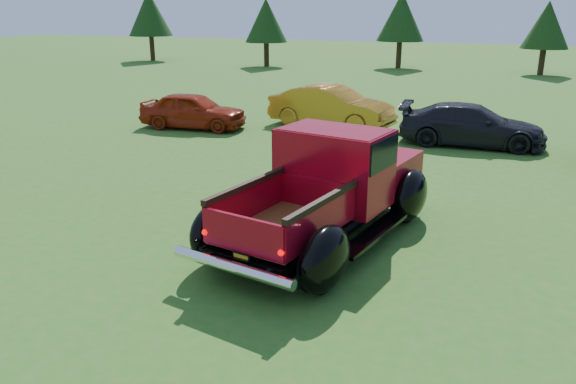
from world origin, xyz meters
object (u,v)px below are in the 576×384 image
object	(u,v)px
tree_mid_left	(401,17)
show_car_red	(193,110)
show_car_yellow	(331,107)
pickup_truck	(334,185)
tree_far_west	(150,13)
tree_west	(266,21)
tree_mid_right	(547,25)
show_car_grey	(472,125)

from	to	relation	value
tree_mid_left	show_car_red	distance (m)	23.00
show_car_yellow	pickup_truck	bearing A→B (deg)	-153.52
tree_far_west	show_car_red	bearing A→B (deg)	-54.36
tree_west	tree_mid_right	size ratio (longest dim) A/B	1.05
tree_west	show_car_grey	bearing A→B (deg)	-53.46
tree_west	show_car_yellow	bearing A→B (deg)	-62.00
tree_far_west	show_car_yellow	bearing A→B (deg)	-44.67
tree_mid_right	show_car_yellow	distance (m)	21.43
tree_mid_left	tree_mid_right	distance (m)	9.06
pickup_truck	show_car_grey	size ratio (longest dim) A/B	1.32
tree_far_west	show_car_grey	size ratio (longest dim) A/B	1.20
tree_far_west	pickup_truck	distance (m)	37.01
tree_far_west	show_car_grey	bearing A→B (deg)	-40.19
tree_west	pickup_truck	bearing A→B (deg)	-65.86
tree_mid_right	pickup_truck	size ratio (longest dim) A/B	0.77
tree_west	tree_mid_left	bearing A→B (deg)	12.53
tree_west	pickup_truck	size ratio (longest dim) A/B	0.80
tree_far_west	show_car_grey	world-z (taller)	tree_far_west
tree_far_west	show_car_red	distance (m)	26.69
tree_far_west	tree_west	size ratio (longest dim) A/B	1.13
tree_mid_right	tree_west	bearing A→B (deg)	-176.82
tree_far_west	pickup_truck	xyz separation A→B (m)	(22.63, -29.17, -2.56)
show_car_yellow	show_car_grey	size ratio (longest dim) A/B	1.01
tree_mid_right	show_car_yellow	size ratio (longest dim) A/B	1.00
pickup_truck	show_car_yellow	bearing A→B (deg)	118.60
show_car_red	show_car_yellow	distance (m)	4.86
tree_mid_right	show_car_grey	world-z (taller)	tree_mid_right
pickup_truck	show_car_grey	distance (m)	8.54
tree_mid_left	show_car_red	bearing A→B (deg)	-98.91
tree_west	show_car_yellow	distance (m)	21.35
show_car_red	show_car_yellow	xyz separation A→B (m)	(4.50, 1.83, 0.10)
tree_mid_left	pickup_truck	distance (m)	30.49
show_car_red	pickup_truck	bearing A→B (deg)	-140.76
tree_far_west	tree_mid_right	world-z (taller)	tree_far_west
tree_mid_right	show_car_red	size ratio (longest dim) A/B	1.19
tree_far_west	tree_mid_left	distance (m)	19.03
tree_mid_right	pickup_truck	world-z (taller)	tree_mid_right
tree_far_west	show_car_red	world-z (taller)	tree_far_west
tree_far_west	tree_west	bearing A→B (deg)	-5.71
tree_mid_right	tree_far_west	bearing A→B (deg)	180.00
tree_west	pickup_truck	distance (m)	30.95
tree_far_west	show_car_yellow	size ratio (longest dim) A/B	1.18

